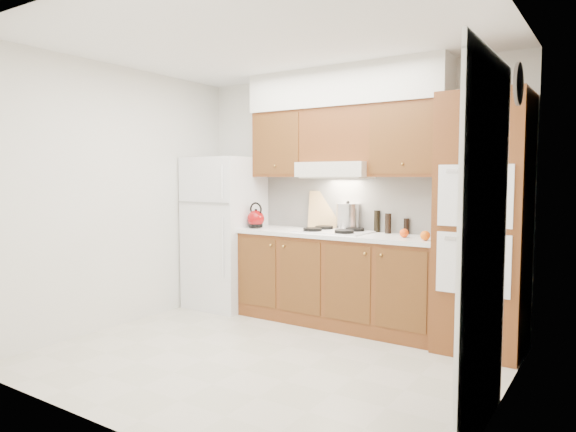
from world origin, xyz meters
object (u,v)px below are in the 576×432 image
Objects in this scene: fridge at (225,232)px; oven_cabinet at (483,224)px; kettle at (256,219)px; stock_pot at (348,216)px.

fridge is 0.78× the size of oven_cabinet.
kettle is at bearing -178.09° from oven_cabinet.
fridge is 2.86m from oven_cabinet.
oven_cabinet is at bearing -12.05° from kettle.
oven_cabinet is 8.97× the size of stock_pot.
stock_pot is (0.97, 0.30, 0.05)m from kettle.
fridge is 1.48m from stock_pot.
kettle is 1.01m from stock_pot.
fridge reaches higher than stock_pot.
stock_pot is at bearing 3.53° from kettle.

